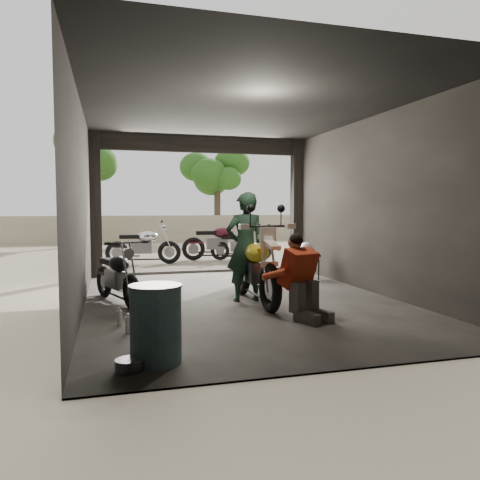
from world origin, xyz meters
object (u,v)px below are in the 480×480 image
outside_bike_c (241,242)px  rider (245,247)px  left_bike (117,272)px  oil_drum (156,325)px  sign_post (346,209)px  outside_bike_a (143,242)px  mechanic (304,279)px  helmet (306,248)px  stool (308,258)px  main_bike (254,263)px  outside_bike_b (219,238)px

outside_bike_c → rider: (-1.58, -5.85, 0.37)m
left_bike → oil_drum: left_bike is taller
oil_drum → sign_post: (5.00, 5.39, 1.14)m
outside_bike_a → rider: 5.84m
outside_bike_c → mechanic: bearing=-167.4°
outside_bike_a → sign_post: 5.54m
helmet → mechanic: bearing=-130.5°
rider → sign_post: bearing=-144.7°
outside_bike_a → outside_bike_c: outside_bike_a is taller
helmet → sign_post: bearing=13.1°
mechanic → oil_drum: (-2.14, -1.28, -0.18)m
oil_drum → sign_post: size_ratio=0.35×
left_bike → stool: (4.00, 1.40, -0.04)m
oil_drum → sign_post: 7.44m
rider → main_bike: bearing=127.3°
main_bike → rider: size_ratio=1.10×
left_bike → sign_post: 5.85m
rider → sign_post: 4.27m
main_bike → helmet: main_bike is taller
mechanic → oil_drum: 2.50m
left_bike → stool: left_bike is taller
oil_drum → mechanic: bearing=30.8°
outside_bike_a → oil_drum: bearing=-175.3°
mechanic → oil_drum: mechanic is taller
outside_bike_b → stool: size_ratio=3.41×
outside_bike_b → rider: bearing=175.7°
main_bike → outside_bike_b: (0.87, 6.30, -0.02)m
oil_drum → outside_bike_a: bearing=86.8°
stool → helmet: 0.21m
stool → main_bike: bearing=-132.6°
outside_bike_b → mechanic: (-0.56, -7.61, -0.06)m
oil_drum → sign_post: sign_post is taller
stool → sign_post: size_ratio=0.24×
outside_bike_c → sign_post: (1.70, -3.18, 1.00)m
stool → helmet: size_ratio=1.92×
outside_bike_a → mechanic: 7.34m
left_bike → helmet: (3.97, 1.43, 0.17)m
outside_bike_a → outside_bike_b: outside_bike_b is taller
outside_bike_c → rider: 6.07m
outside_bike_a → rider: size_ratio=0.98×
sign_post → left_bike: bearing=-175.4°
sign_post → helmet: bearing=-168.3°
left_bike → oil_drum: (0.32, -3.19, -0.13)m
helmet → outside_bike_a: bearing=113.5°
mechanic → left_bike: bearing=123.0°
outside_bike_a → outside_bike_b: (2.24, 0.47, 0.04)m
stool → rider: bearing=-136.4°
helmet → main_bike: bearing=-148.0°
main_bike → sign_post: bearing=40.8°
outside_bike_b → oil_drum: bearing=167.8°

